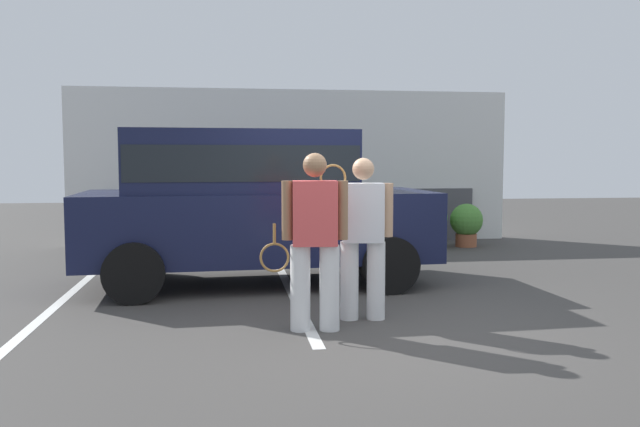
# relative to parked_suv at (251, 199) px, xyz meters

# --- Properties ---
(ground_plane) EXTENTS (40.00, 40.00, 0.00)m
(ground_plane) POSITION_rel_parked_suv_xyz_m (1.03, -2.46, -1.15)
(ground_plane) COLOR #423F3D
(parking_stripe_0) EXTENTS (0.12, 4.40, 0.01)m
(parking_stripe_0) POSITION_rel_parked_suv_xyz_m (-2.27, -0.96, -1.14)
(parking_stripe_0) COLOR silver
(parking_stripe_0) RESTS_ON ground_plane
(parking_stripe_1) EXTENTS (0.12, 4.40, 0.01)m
(parking_stripe_1) POSITION_rel_parked_suv_xyz_m (0.48, -0.96, -1.14)
(parking_stripe_1) COLOR silver
(parking_stripe_1) RESTS_ON ground_plane
(house_frontage) EXTENTS (8.85, 0.40, 3.07)m
(house_frontage) POSITION_rel_parked_suv_xyz_m (1.04, 4.46, 0.30)
(house_frontage) COLOR white
(house_frontage) RESTS_ON ground_plane
(parked_suv) EXTENTS (4.68, 2.33, 2.05)m
(parked_suv) POSITION_rel_parked_suv_xyz_m (0.00, 0.00, 0.00)
(parked_suv) COLOR #141938
(parked_suv) RESTS_ON ground_plane
(tennis_player_man) EXTENTS (0.90, 0.31, 1.74)m
(tennis_player_man) POSITION_rel_parked_suv_xyz_m (0.53, -2.50, -0.24)
(tennis_player_man) COLOR white
(tennis_player_man) RESTS_ON ground_plane
(tennis_player_woman) EXTENTS (0.76, 0.31, 1.69)m
(tennis_player_woman) POSITION_rel_parked_suv_xyz_m (1.08, -2.12, -0.26)
(tennis_player_woman) COLOR white
(tennis_player_woman) RESTS_ON ground_plane
(potted_plant_by_porch) EXTENTS (0.71, 0.71, 0.93)m
(potted_plant_by_porch) POSITION_rel_parked_suv_xyz_m (3.47, 3.14, -0.63)
(potted_plant_by_porch) COLOR #9E5638
(potted_plant_by_porch) RESTS_ON ground_plane
(potted_plant_secondary) EXTENTS (0.63, 0.63, 0.83)m
(potted_plant_secondary) POSITION_rel_parked_suv_xyz_m (4.24, 3.22, -0.69)
(potted_plant_secondary) COLOR #9E5638
(potted_plant_secondary) RESTS_ON ground_plane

